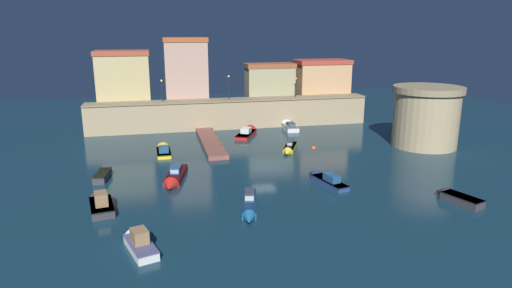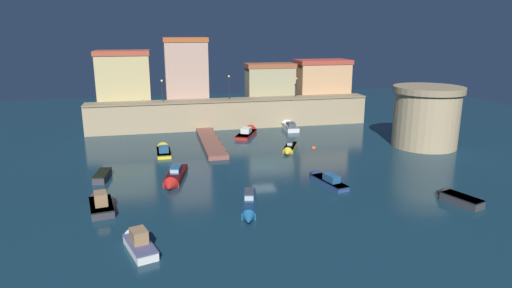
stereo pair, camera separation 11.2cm
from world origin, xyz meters
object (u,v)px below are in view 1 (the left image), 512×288
(moored_boat_1, at_px, (455,197))
(moored_boat_5, at_px, (289,148))
(fortress_tower, at_px, (426,116))
(mooring_buoy_0, at_px, (314,148))
(moored_boat_4, at_px, (104,174))
(moored_boat_10, at_px, (163,150))
(quay_lamp_0, at_px, (162,87))
(moored_boat_6, at_px, (174,178))
(moored_boat_0, at_px, (249,205))
(moored_boat_9, at_px, (289,126))
(moored_boat_8, at_px, (101,202))
(quay_lamp_1, at_px, (229,84))
(moored_boat_3, at_px, (138,241))
(moored_boat_7, at_px, (324,179))
(quay_lamp_2, at_px, (296,84))
(moored_boat_2, at_px, (248,132))

(moored_boat_1, bearing_deg, moored_boat_5, 7.62)
(fortress_tower, xyz_separation_m, mooring_buoy_0, (-14.69, 2.13, -4.04))
(moored_boat_4, xyz_separation_m, moored_boat_10, (6.32, 8.57, -0.07))
(quay_lamp_0, bearing_deg, moored_boat_6, -89.00)
(moored_boat_5, bearing_deg, moored_boat_10, -75.55)
(fortress_tower, relative_size, moored_boat_0, 1.29)
(moored_boat_9, bearing_deg, moored_boat_5, 165.94)
(fortress_tower, xyz_separation_m, moored_boat_4, (-40.24, -4.05, -3.63))
(fortress_tower, height_order, moored_boat_6, fortress_tower)
(moored_boat_5, distance_m, moored_boat_8, 25.62)
(quay_lamp_0, height_order, moored_boat_10, quay_lamp_0)
(quay_lamp_1, distance_m, moored_boat_4, 27.77)
(moored_boat_8, distance_m, moored_boat_10, 17.94)
(quay_lamp_0, distance_m, moored_boat_3, 38.23)
(mooring_buoy_0, bearing_deg, fortress_tower, -8.26)
(moored_boat_6, bearing_deg, moored_boat_7, 88.66)
(quay_lamp_2, height_order, moored_boat_4, quay_lamp_2)
(quay_lamp_0, bearing_deg, moored_boat_1, -54.65)
(moored_boat_5, height_order, moored_boat_8, moored_boat_8)
(quay_lamp_1, distance_m, moored_boat_10, 17.65)
(quay_lamp_1, height_order, mooring_buoy_0, quay_lamp_1)
(moored_boat_3, height_order, moored_boat_9, moored_boat_9)
(quay_lamp_1, relative_size, moored_boat_9, 0.67)
(quay_lamp_1, xyz_separation_m, moored_boat_4, (-16.90, -21.03, -6.57))
(quay_lamp_1, xyz_separation_m, moored_boat_6, (-9.75, -23.89, -6.59))
(moored_boat_5, height_order, moored_boat_6, moored_boat_6)
(moored_boat_4, height_order, mooring_buoy_0, moored_boat_4)
(moored_boat_2, distance_m, moored_boat_5, 10.82)
(quay_lamp_2, relative_size, moored_boat_0, 0.44)
(fortress_tower, relative_size, moored_boat_5, 1.62)
(quay_lamp_0, distance_m, moored_boat_2, 14.62)
(moored_boat_2, relative_size, moored_boat_9, 1.26)
(moored_boat_2, xyz_separation_m, moored_boat_10, (-12.54, -7.38, -0.00))
(moored_boat_0, height_order, moored_boat_1, moored_boat_0)
(quay_lamp_2, height_order, moored_boat_6, quay_lamp_2)
(moored_boat_10, bearing_deg, moored_boat_5, -101.87)
(fortress_tower, xyz_separation_m, moored_boat_7, (-18.23, -10.64, -3.67))
(quay_lamp_0, relative_size, quay_lamp_2, 1.06)
(quay_lamp_1, bearing_deg, moored_boat_6, -112.20)
(moored_boat_1, relative_size, moored_boat_7, 0.76)
(moored_boat_8, relative_size, moored_boat_9, 0.97)
(moored_boat_7, bearing_deg, moored_boat_10, 32.60)
(quay_lamp_2, distance_m, moored_boat_5, 17.64)
(moored_boat_4, relative_size, moored_boat_7, 0.75)
(moored_boat_6, bearing_deg, moored_boat_3, -0.28)
(quay_lamp_2, height_order, moored_boat_10, quay_lamp_2)
(moored_boat_5, xyz_separation_m, moored_boat_9, (3.78, 12.58, 0.10))
(moored_boat_4, height_order, moored_boat_8, moored_boat_8)
(moored_boat_4, bearing_deg, quay_lamp_1, -31.79)
(quay_lamp_1, relative_size, moored_boat_4, 0.79)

